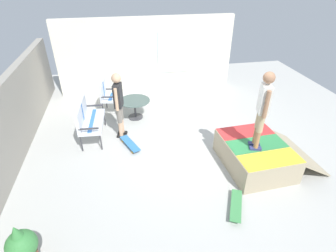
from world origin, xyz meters
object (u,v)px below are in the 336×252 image
at_px(patio_chair_near_house, 107,94).
at_px(skateboard_by_bench, 130,144).
at_px(patio_table, 135,105).
at_px(person_skater, 263,106).
at_px(skate_ramp, 256,154).
at_px(patio_bench, 87,117).
at_px(potted_plant, 23,247).
at_px(person_watching, 119,101).
at_px(skateboard_spare, 236,205).

xyz_separation_m(patio_chair_near_house, skateboard_by_bench, (-1.98, -0.52, -0.53)).
relative_size(patio_table, person_skater, 0.53).
distance_m(skate_ramp, patio_bench, 4.22).
bearing_deg(skateboard_by_bench, person_skater, -117.04).
relative_size(patio_bench, person_skater, 0.76).
bearing_deg(skateboard_by_bench, patio_chair_near_house, 14.67).
bearing_deg(patio_table, person_skater, -139.82).
distance_m(person_skater, skateboard_by_bench, 3.31).
bearing_deg(patio_chair_near_house, patio_table, -123.49).
height_order(person_skater, potted_plant, person_skater).
distance_m(skate_ramp, person_skater, 1.30).
distance_m(patio_table, person_watching, 1.18).
height_order(patio_chair_near_house, patio_table, patio_chair_near_house).
distance_m(patio_chair_near_house, potted_plant, 4.98).
xyz_separation_m(skate_ramp, patio_table, (2.71, 2.51, 0.11)).
relative_size(patio_bench, person_watching, 0.73).
relative_size(skate_ramp, patio_chair_near_house, 2.13).
distance_m(skateboard_spare, potted_plant, 3.59).
relative_size(patio_table, skateboard_spare, 1.11).
relative_size(patio_chair_near_house, patio_table, 1.13).
bearing_deg(potted_plant, skateboard_spare, -82.47).
distance_m(patio_chair_near_house, skateboard_spare, 4.99).
distance_m(patio_table, skateboard_by_bench, 1.52).
xyz_separation_m(patio_bench, potted_plant, (-3.46, 0.70, -0.15)).
height_order(patio_bench, patio_chair_near_house, same).
height_order(patio_bench, potted_plant, patio_bench).
xyz_separation_m(patio_chair_near_house, skateboard_spare, (-4.36, -2.35, -0.53)).
bearing_deg(patio_chair_near_house, skateboard_by_bench, -165.33).
xyz_separation_m(patio_chair_near_house, patio_table, (-0.51, -0.78, -0.21)).
height_order(skate_ramp, person_watching, person_watching).
relative_size(skate_ramp, patio_bench, 1.70).
distance_m(skate_ramp, skateboard_spare, 1.49).
relative_size(patio_chair_near_house, potted_plant, 1.11).
bearing_deg(patio_bench, potted_plant, 168.64).
distance_m(patio_bench, patio_table, 1.55).
bearing_deg(person_skater, skate_ramp, -55.04).
height_order(person_watching, person_skater, person_skater).
relative_size(patio_table, skateboard_by_bench, 1.10).
xyz_separation_m(patio_chair_near_house, potted_plant, (-4.83, 1.19, -0.15)).
distance_m(person_watching, person_skater, 3.44).
bearing_deg(person_watching, patio_chair_near_house, 13.43).
height_order(patio_chair_near_house, potted_plant, patio_chair_near_house).
relative_size(person_skater, skateboard_by_bench, 2.08).
distance_m(patio_chair_near_house, person_skater, 4.68).
relative_size(skateboard_by_bench, potted_plant, 0.89).
bearing_deg(skate_ramp, patio_bench, 63.92).
height_order(person_skater, skateboard_spare, person_skater).
xyz_separation_m(skateboard_spare, potted_plant, (-0.47, 3.54, 0.38)).
xyz_separation_m(patio_bench, patio_table, (0.86, -1.27, -0.21)).
bearing_deg(skateboard_spare, patio_chair_near_house, 28.35).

